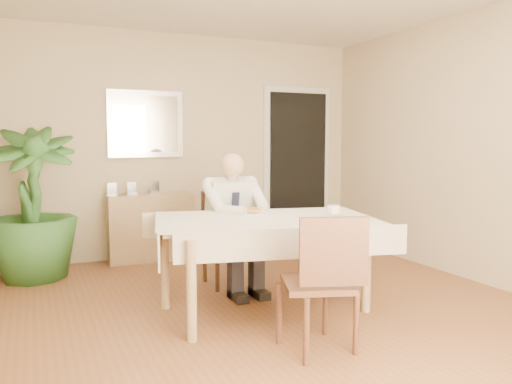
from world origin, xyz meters
name	(u,v)px	position (x,y,z in m)	size (l,w,h in m)	color
room	(276,149)	(0.00, 0.00, 1.30)	(5.00, 5.02, 2.60)	brown
doorway	(297,168)	(1.55, 2.46, 1.00)	(0.96, 0.07, 2.10)	silver
mirror	(146,124)	(-0.43, 2.47, 1.55)	(0.86, 0.04, 0.76)	silver
dining_table	(265,228)	(0.03, 0.25, 0.67)	(1.94, 1.40, 0.75)	tan
chair_far	(226,232)	(0.03, 1.13, 0.49)	(0.46, 0.46, 0.88)	#402418
chair_near	(324,276)	(0.02, -0.65, 0.51)	(0.54, 0.55, 0.90)	#402418
seated_man	(237,215)	(0.03, 0.84, 0.69)	(0.48, 0.72, 1.24)	white
plate	(253,213)	(0.02, 0.46, 0.76)	(0.26, 0.26, 0.02)	white
food	(253,211)	(0.02, 0.46, 0.78)	(0.14, 0.14, 0.06)	brown
knife	(260,212)	(0.06, 0.40, 0.78)	(0.01, 0.01, 0.13)	silver
fork	(251,212)	(-0.02, 0.40, 0.78)	(0.01, 0.01, 0.13)	silver
coffee_mug	(334,210)	(0.59, 0.12, 0.80)	(0.11, 0.11, 0.09)	white
sideboard	(151,227)	(-0.43, 2.32, 0.38)	(0.95, 0.32, 0.76)	tan
photo_frame_left	(112,189)	(-0.84, 2.34, 0.83)	(0.10, 0.02, 0.14)	silver
photo_frame_center	(132,188)	(-0.63, 2.35, 0.83)	(0.10, 0.02, 0.14)	silver
photo_frame_right	(155,187)	(-0.36, 2.38, 0.83)	(0.10, 0.02, 0.14)	silver
potted_palm	(32,203)	(-1.65, 2.01, 0.75)	(0.84, 0.84, 1.51)	#244D1D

